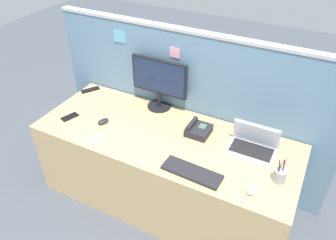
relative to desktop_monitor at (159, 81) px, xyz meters
name	(u,v)px	position (x,y,z in m)	size (l,w,h in m)	color
ground_plane	(165,197)	(0.24, -0.35, -0.97)	(10.00, 10.00, 0.00)	#4C515B
desk	(165,169)	(0.24, -0.35, -0.61)	(2.08, 0.81, 0.71)	tan
cubicle_divider	(189,108)	(0.24, 0.09, -0.26)	(2.51, 0.08, 1.42)	#6084A3
desktop_monitor	(159,81)	(0.00, 0.00, 0.00)	(0.50, 0.21, 0.45)	black
laptop	(253,145)	(0.89, -0.20, -0.21)	(0.34, 0.24, 0.21)	silver
desk_phone	(198,130)	(0.45, -0.20, -0.22)	(0.18, 0.18, 0.10)	#232328
keyboard_main	(192,172)	(0.59, -0.63, -0.25)	(0.42, 0.14, 0.02)	#232328
computer_mouse_right_hand	(252,190)	(1.00, -0.60, -0.24)	(0.06, 0.10, 0.03)	silver
computer_mouse_left_hand	(103,121)	(-0.29, -0.43, -0.24)	(0.06, 0.10, 0.03)	#232328
pen_cup	(280,175)	(1.13, -0.42, -0.21)	(0.08, 0.08, 0.18)	#99999E
cell_phone_black_slab	(70,117)	(-0.59, -0.50, -0.25)	(0.07, 0.14, 0.01)	black
cell_phone_silver_slab	(96,139)	(-0.21, -0.64, -0.25)	(0.07, 0.15, 0.01)	#B7BAC1
tv_remote	(90,90)	(-0.71, -0.07, -0.25)	(0.04, 0.17, 0.02)	black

